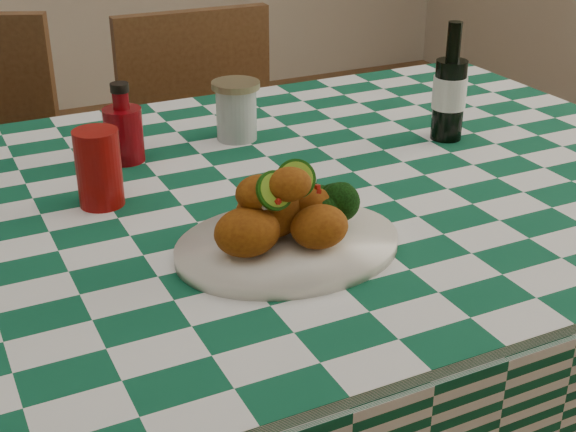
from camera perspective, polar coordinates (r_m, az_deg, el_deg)
name	(u,v)px	position (r m, az deg, el deg)	size (l,w,h in m)	color
dining_table	(248,390)	(1.50, -2.85, -12.24)	(1.66, 1.06, 0.79)	#0E4F34
plate	(288,246)	(1.11, 0.00, -2.14)	(0.32, 0.25, 0.02)	white
fried_chicken_pile	(286,205)	(1.08, -0.16, 0.78)	(0.17, 0.12, 0.11)	#8B470D
broccoli_side	(334,205)	(1.13, 3.33, 0.82)	(0.09, 0.09, 0.07)	black
red_tumbler	(99,168)	(1.26, -13.31, 3.33)	(0.07, 0.07, 0.12)	maroon
ketchup_bottle	(123,123)	(1.43, -11.67, 6.51)	(0.07, 0.07, 0.14)	#6C050B
mason_jar	(236,111)	(1.51, -3.69, 7.48)	(0.09, 0.09, 0.11)	#B2BCBA
beer_bottle	(450,82)	(1.52, 11.48, 9.33)	(0.06, 0.06, 0.22)	black
wooden_chair_right	(223,200)	(2.08, -4.65, 1.16)	(0.41, 0.43, 0.90)	#472814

